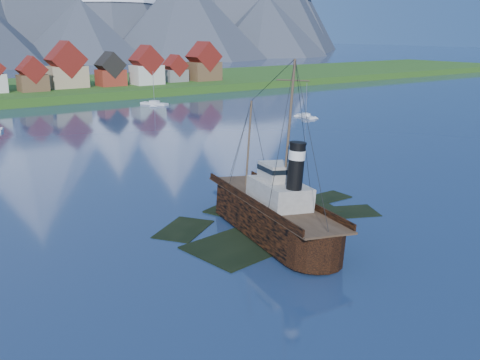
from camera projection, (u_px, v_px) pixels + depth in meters
ground at (270, 228)px, 66.88m from camera, size 1400.00×1400.00×0.00m
shoal at (271, 223)px, 69.65m from camera, size 31.71×21.24×1.14m
seawall at (12, 108)px, 170.32m from camera, size 600.00×2.50×2.00m
tugboat_wreck at (263, 210)px, 65.25m from camera, size 6.49×27.96×22.16m
sailboat_d at (306, 117)px, 151.75m from camera, size 3.43×7.70×10.21m
sailboat_e at (154, 104)px, 177.61m from camera, size 6.60×9.99×11.50m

